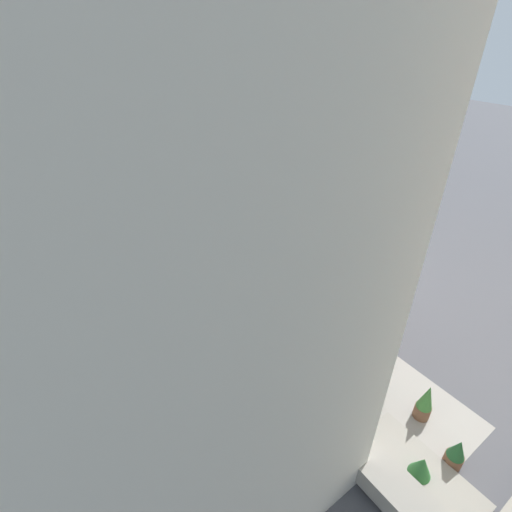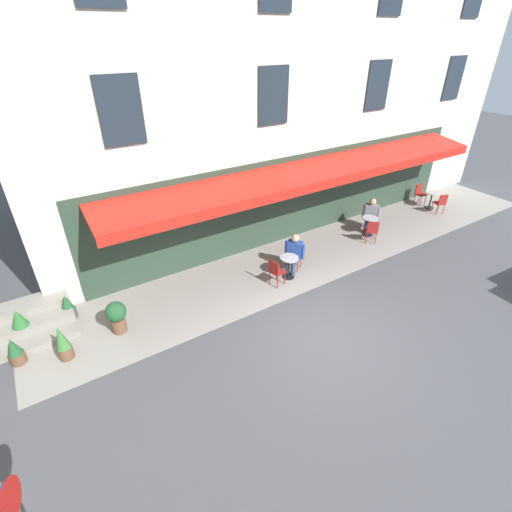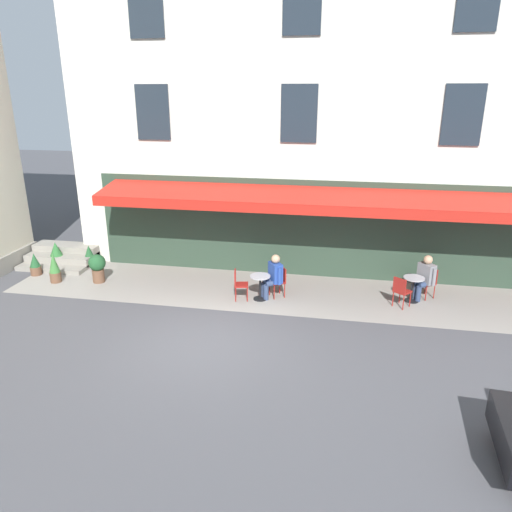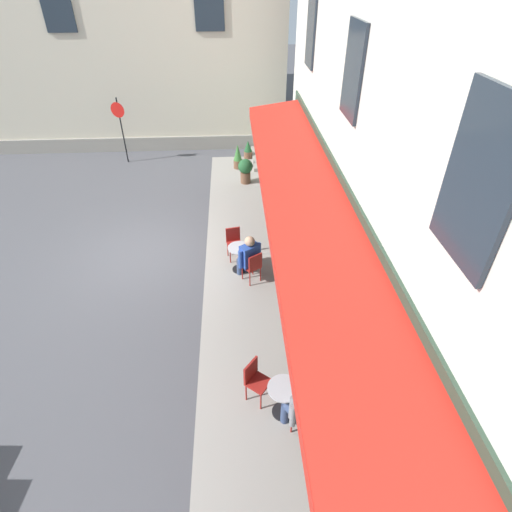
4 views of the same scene
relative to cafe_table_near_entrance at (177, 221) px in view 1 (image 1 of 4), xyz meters
name	(u,v)px [view 1 (image 1 of 4)]	position (x,y,z in m)	size (l,w,h in m)	color
ground_plane	(327,261)	(5.28, 3.43, -0.49)	(70.00, 70.00, 0.00)	#4C4C51
sidewalk_cafe_terrace	(203,252)	(2.03, 0.03, -0.49)	(20.50, 3.20, 0.01)	gray
back_alley_steps	(404,485)	(11.88, -1.17, -0.25)	(2.40, 1.75, 0.60)	gray
cafe_table_near_entrance	(177,221)	(0.00, 0.00, 0.00)	(0.60, 0.60, 0.75)	black
cafe_chair_red_facing_street	(192,220)	(0.39, 0.49, 0.06)	(0.56, 0.56, 0.91)	maroon
cafe_chair_red_by_window	(163,218)	(-0.49, -0.40, 0.06)	(0.56, 0.56, 0.91)	maroon
cafe_table_mid_terrace	(131,190)	(-4.33, -0.33, 0.00)	(0.60, 0.60, 0.75)	black
cafe_chair_red_kerbside	(144,187)	(-4.13, 0.27, 0.06)	(0.51, 0.51, 0.91)	maroon
cafe_chair_red_near_door	(118,191)	(-4.35, -0.96, 0.06)	(0.41, 0.41, 0.91)	maroon
cafe_table_streetside	(252,263)	(4.40, 0.68, 0.00)	(0.60, 0.60, 0.75)	black
cafe_chair_red_corner_right	(266,269)	(5.02, 0.81, 0.06)	(0.47, 0.47, 0.91)	maroon
cafe_chair_red_under_awning	(235,258)	(3.87, 0.34, 0.06)	(0.55, 0.55, 0.91)	maroon
seated_patron_in_grey	(167,215)	(-0.32, -0.26, 0.22)	(0.67, 0.65, 1.34)	navy
seated_companion_in_blue	(241,255)	(4.05, 0.45, 0.22)	(0.66, 0.64, 1.33)	navy
potted_plant_under_sign	(456,453)	(12.14, 0.10, -0.12)	(0.36, 0.36, 0.75)	brown
potted_plant_entrance_right	(369,366)	(9.76, 0.30, 0.05)	(0.54, 0.54, 0.93)	brown
potted_plant_mid_terrace	(419,472)	(11.94, -0.85, -0.07)	(0.47, 0.47, 0.86)	#2D2D33
potted_plant_entrance_left	(365,433)	(10.79, -1.02, -0.12)	(0.39, 0.39, 0.75)	#4C4C51
potted_plant_by_steps	(425,402)	(11.13, 0.55, -0.01)	(0.35, 0.35, 0.99)	brown
parked_car_black	(266,166)	(-2.64, 6.62, 0.22)	(4.42, 2.11, 1.33)	black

